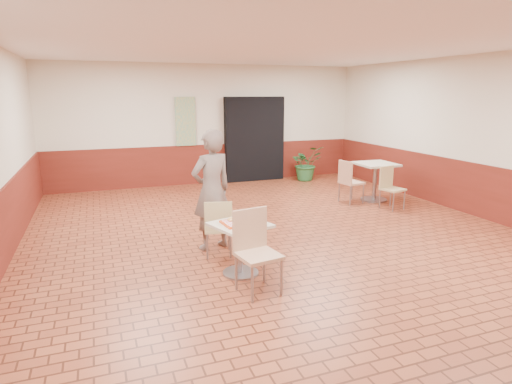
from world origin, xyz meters
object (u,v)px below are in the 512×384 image
object	(u,v)px
ring_donut	(231,219)
chair_main_back	(218,225)
main_table	(240,240)
chair_main_front	(255,247)
long_john_donut	(248,220)
chair_second_left	(349,179)
paper_cup	(247,214)
potted_plant	(306,163)
customer	(212,190)
second_table	(375,175)
serving_tray	(240,223)
chair_second_front	(390,185)

from	to	relation	value
ring_donut	chair_main_back	bearing A→B (deg)	90.99
main_table	chair_main_front	distance (m)	0.51
long_john_donut	chair_second_left	distance (m)	4.23
paper_cup	ring_donut	bearing A→B (deg)	-169.15
chair_main_front	potted_plant	xyz separation A→B (m)	(3.56, 5.69, -0.09)
chair_main_back	customer	distance (m)	0.56
customer	long_john_donut	size ratio (longest dim) A/B	11.92
customer	ring_donut	xyz separation A→B (m)	(0.00, -0.97, -0.17)
second_table	potted_plant	bearing A→B (deg)	99.06
customer	second_table	bearing A→B (deg)	-175.73
chair_main_back	paper_cup	size ratio (longest dim) A/B	8.36
ring_donut	paper_cup	world-z (taller)	paper_cup
chair_main_front	ring_donut	size ratio (longest dim) A/B	9.17
chair_main_front	main_table	bearing A→B (deg)	82.12
chair_main_back	serving_tray	distance (m)	0.73
long_john_donut	chair_second_front	size ratio (longest dim) A/B	0.18
customer	chair_main_back	bearing A→B (deg)	70.97
long_john_donut	chair_second_left	bearing A→B (deg)	40.21
ring_donut	potted_plant	size ratio (longest dim) A/B	0.12
customer	chair_second_front	size ratio (longest dim) A/B	2.10
paper_cup	chair_main_front	bearing A→B (deg)	-101.21
serving_tray	long_john_donut	bearing A→B (deg)	-17.21
main_table	customer	distance (m)	1.14
potted_plant	main_table	bearing A→B (deg)	-124.53
chair_main_back	second_table	size ratio (longest dim) A/B	1.01
serving_tray	paper_cup	distance (m)	0.20
paper_cup	serving_tray	bearing A→B (deg)	-138.50
long_john_donut	second_table	xyz separation A→B (m)	(3.87, 2.72, -0.17)
ring_donut	potted_plant	bearing A→B (deg)	54.38
paper_cup	potted_plant	xyz separation A→B (m)	(3.43, 5.07, -0.30)
chair_second_left	chair_second_front	world-z (taller)	chair_second_left
main_table	chair_main_front	size ratio (longest dim) A/B	0.70
chair_main_back	serving_tray	bearing A→B (deg)	111.27
customer	chair_second_left	bearing A→B (deg)	-171.90
chair_main_front	paper_cup	distance (m)	0.67
serving_tray	chair_second_left	bearing A→B (deg)	39.11
chair_main_back	long_john_donut	distance (m)	0.79
long_john_donut	second_table	bearing A→B (deg)	35.04
long_john_donut	potted_plant	distance (m)	6.28
ring_donut	potted_plant	world-z (taller)	potted_plant
chair_second_front	chair_main_back	bearing A→B (deg)	-174.70
second_table	chair_second_front	world-z (taller)	chair_second_front
long_john_donut	chair_second_left	world-z (taller)	chair_second_left
ring_donut	chair_main_front	bearing A→B (deg)	-79.81
main_table	chair_second_front	distance (m)	4.37
chair_main_front	potted_plant	world-z (taller)	chair_main_front
serving_tray	chair_main_front	bearing A→B (deg)	-88.41
chair_main_back	serving_tray	xyz separation A→B (m)	(0.10, -0.69, 0.23)
paper_cup	chair_second_front	xyz separation A→B (m)	(3.73, 1.92, -0.28)
ring_donut	long_john_donut	world-z (taller)	long_john_donut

